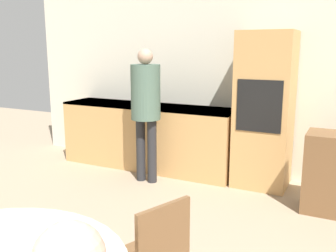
% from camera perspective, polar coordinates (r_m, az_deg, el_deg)
% --- Properties ---
extents(wall_back, '(7.00, 0.05, 2.60)m').
position_cam_1_polar(wall_back, '(5.03, 12.71, 7.06)').
color(wall_back, beige).
rests_on(wall_back, ground_plane).
extents(kitchen_counter, '(2.53, 0.60, 0.91)m').
position_cam_1_polar(kitchen_counter, '(5.35, -3.14, -1.44)').
color(kitchen_counter, tan).
rests_on(kitchen_counter, ground_plane).
extents(oven_unit, '(0.65, 0.59, 1.89)m').
position_cam_1_polar(oven_unit, '(4.69, 14.45, 2.29)').
color(oven_unit, tan).
rests_on(oven_unit, ground_plane).
extents(person_standing, '(0.37, 0.37, 1.68)m').
position_cam_1_polar(person_standing, '(4.66, -3.41, 3.77)').
color(person_standing, '#262628').
rests_on(person_standing, ground_plane).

